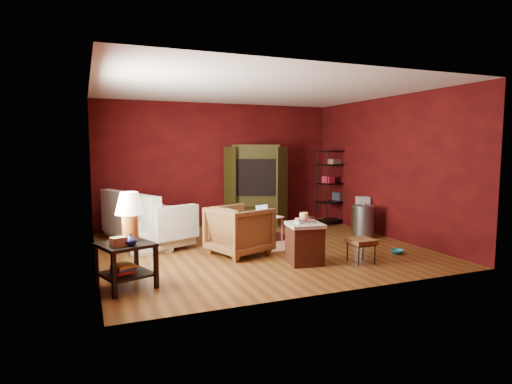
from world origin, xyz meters
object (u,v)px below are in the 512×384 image
sofa (143,225)px  armchair (240,228)px  side_table (128,230)px  hamper (305,243)px  laptop_desk (267,219)px  wire_shelving (334,184)px  tv_armoire (256,183)px

sofa → armchair: armchair is taller
side_table → hamper: (2.64, 0.09, -0.40)m
laptop_desk → wire_shelving: size_ratio=0.40×
armchair → wire_shelving: wire_shelving is taller
hamper → wire_shelving: size_ratio=0.42×
armchair → side_table: size_ratio=0.74×
side_table → laptop_desk: 3.25m
armchair → wire_shelving: (3.06, 1.92, 0.50)m
sofa → tv_armoire: tv_armoire is taller
tv_armoire → wire_shelving: 1.85m
side_table → tv_armoire: size_ratio=0.66×
sofa → hamper: hamper is taller
hamper → tv_armoire: 3.49m
armchair → laptop_desk: bearing=-67.4°
armchair → tv_armoire: tv_armoire is taller
laptop_desk → side_table: bearing=-168.7°
tv_armoire → wire_shelving: (1.77, -0.55, -0.02)m
tv_armoire → wire_shelving: tv_armoire is taller
hamper → laptop_desk: bearing=87.3°
tv_armoire → side_table: bearing=-111.3°
wire_shelving → sofa: bearing=170.8°
hamper → wire_shelving: bearing=50.7°
armchair → hamper: (0.74, -0.92, -0.12)m
laptop_desk → tv_armoire: 1.87m
side_table → tv_armoire: bearing=47.4°
side_table → armchair: bearing=27.8°
laptop_desk → tv_armoire: tv_armoire is taller
side_table → tv_armoire: 4.72m
tv_armoire → hamper: bearing=-77.9°
laptop_desk → armchair: bearing=-159.3°
sofa → laptop_desk: size_ratio=2.64×
side_table → hamper: side_table is taller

